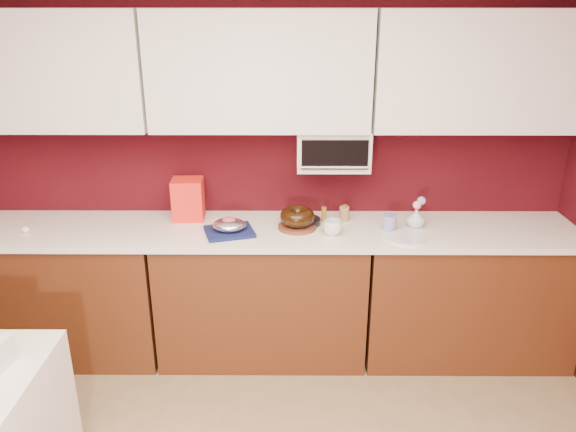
{
  "coord_description": "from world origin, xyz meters",
  "views": [
    {
      "loc": [
        0.19,
        -1.33,
        2.23
      ],
      "look_at": [
        0.17,
        1.84,
        1.02
      ],
      "focal_mm": 35.0,
      "sensor_mm": 36.0,
      "label": 1
    }
  ],
  "objects_px": {
    "flower_vase": "(416,217)",
    "toaster_oven": "(333,148)",
    "foil_ham_nest": "(229,225)",
    "bundt_cake": "(297,217)",
    "coffee_mug": "(333,226)",
    "pandoro_box": "(188,199)",
    "blue_jar": "(390,223)"
  },
  "relations": [
    {
      "from": "foil_ham_nest",
      "to": "toaster_oven",
      "type": "bearing_deg",
      "value": 21.34
    },
    {
      "from": "bundt_cake",
      "to": "pandoro_box",
      "type": "height_order",
      "value": "pandoro_box"
    },
    {
      "from": "bundt_cake",
      "to": "flower_vase",
      "type": "height_order",
      "value": "flower_vase"
    },
    {
      "from": "pandoro_box",
      "to": "coffee_mug",
      "type": "xyz_separation_m",
      "value": [
        0.92,
        -0.27,
        -0.08
      ]
    },
    {
      "from": "flower_vase",
      "to": "blue_jar",
      "type": "bearing_deg",
      "value": -164.05
    },
    {
      "from": "blue_jar",
      "to": "foil_ham_nest",
      "type": "bearing_deg",
      "value": -176.61
    },
    {
      "from": "coffee_mug",
      "to": "flower_vase",
      "type": "relative_size",
      "value": 0.82
    },
    {
      "from": "toaster_oven",
      "to": "blue_jar",
      "type": "xyz_separation_m",
      "value": [
        0.35,
        -0.19,
        -0.43
      ]
    },
    {
      "from": "flower_vase",
      "to": "coffee_mug",
      "type": "bearing_deg",
      "value": -166.91
    },
    {
      "from": "pandoro_box",
      "to": "flower_vase",
      "type": "bearing_deg",
      "value": -8.2
    },
    {
      "from": "bundt_cake",
      "to": "flower_vase",
      "type": "xyz_separation_m",
      "value": [
        0.75,
        0.03,
        -0.01
      ]
    },
    {
      "from": "blue_jar",
      "to": "flower_vase",
      "type": "distance_m",
      "value": 0.18
    },
    {
      "from": "toaster_oven",
      "to": "flower_vase",
      "type": "distance_m",
      "value": 0.68
    },
    {
      "from": "pandoro_box",
      "to": "toaster_oven",
      "type": "bearing_deg",
      "value": -2.64
    },
    {
      "from": "toaster_oven",
      "to": "foil_ham_nest",
      "type": "xyz_separation_m",
      "value": [
        -0.64,
        -0.25,
        -0.42
      ]
    },
    {
      "from": "foil_ham_nest",
      "to": "coffee_mug",
      "type": "relative_size",
      "value": 1.85
    },
    {
      "from": "foil_ham_nest",
      "to": "coffee_mug",
      "type": "xyz_separation_m",
      "value": [
        0.63,
        -0.02,
        0.0
      ]
    },
    {
      "from": "foil_ham_nest",
      "to": "flower_vase",
      "type": "distance_m",
      "value": 1.17
    },
    {
      "from": "foil_ham_nest",
      "to": "coffee_mug",
      "type": "height_order",
      "value": "coffee_mug"
    },
    {
      "from": "pandoro_box",
      "to": "flower_vase",
      "type": "relative_size",
      "value": 2.0
    },
    {
      "from": "toaster_oven",
      "to": "pandoro_box",
      "type": "height_order",
      "value": "toaster_oven"
    },
    {
      "from": "bundt_cake",
      "to": "blue_jar",
      "type": "relative_size",
      "value": 2.19
    },
    {
      "from": "pandoro_box",
      "to": "blue_jar",
      "type": "height_order",
      "value": "pandoro_box"
    },
    {
      "from": "foil_ham_nest",
      "to": "coffee_mug",
      "type": "distance_m",
      "value": 0.63
    },
    {
      "from": "coffee_mug",
      "to": "foil_ham_nest",
      "type": "bearing_deg",
      "value": 178.59
    },
    {
      "from": "bundt_cake",
      "to": "pandoro_box",
      "type": "relative_size",
      "value": 0.81
    },
    {
      "from": "toaster_oven",
      "to": "pandoro_box",
      "type": "xyz_separation_m",
      "value": [
        -0.93,
        0.0,
        -0.34
      ]
    },
    {
      "from": "coffee_mug",
      "to": "flower_vase",
      "type": "height_order",
      "value": "flower_vase"
    },
    {
      "from": "flower_vase",
      "to": "toaster_oven",
      "type": "bearing_deg",
      "value": 164.77
    },
    {
      "from": "toaster_oven",
      "to": "pandoro_box",
      "type": "relative_size",
      "value": 1.68
    },
    {
      "from": "bundt_cake",
      "to": "pandoro_box",
      "type": "bearing_deg",
      "value": 166.42
    },
    {
      "from": "bundt_cake",
      "to": "foil_ham_nest",
      "type": "bearing_deg",
      "value": -169.03
    }
  ]
}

